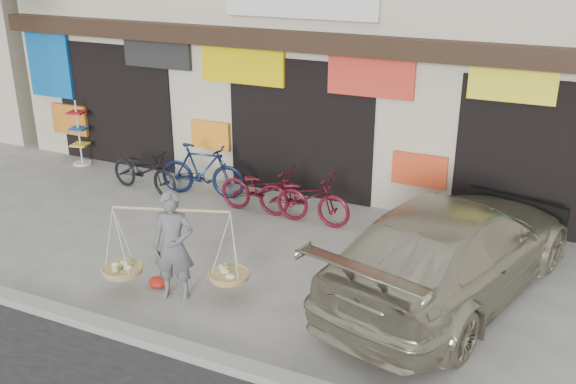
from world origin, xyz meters
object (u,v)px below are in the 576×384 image
at_px(bike_3, 264,190).
at_px(suv, 452,248).
at_px(bike_0, 144,170).
at_px(bike_2, 303,197).
at_px(street_vendor, 174,250).
at_px(display_rack, 80,139).
at_px(bike_1, 202,170).

relative_size(bike_3, suv, 0.34).
relative_size(bike_0, suv, 0.32).
xyz_separation_m(bike_2, bike_3, (-0.80, 0.00, 0.00)).
distance_m(street_vendor, display_rack, 6.61).
xyz_separation_m(bike_0, bike_3, (2.70, 0.01, 0.02)).
xyz_separation_m(bike_0, bike_2, (3.50, 0.01, 0.02)).
distance_m(bike_0, display_rack, 2.49).
height_order(bike_1, suv, suv).
height_order(bike_2, display_rack, display_rack).
height_order(bike_1, display_rack, display_rack).
height_order(bike_0, display_rack, display_rack).
distance_m(bike_0, bike_3, 2.70).
bearing_deg(display_rack, bike_2, -7.44).
relative_size(bike_0, bike_3, 0.95).
xyz_separation_m(bike_3, display_rack, (-5.06, 0.77, 0.12)).
bearing_deg(bike_2, suv, -114.83).
bearing_deg(bike_3, bike_0, 91.53).
height_order(bike_1, bike_2, bike_1).
bearing_deg(suv, display_rack, 0.85).
bearing_deg(suv, bike_3, -6.12).
distance_m(bike_1, display_rack, 3.58).
height_order(bike_1, bike_3, bike_1).
xyz_separation_m(bike_2, suv, (2.93, -1.43, 0.25)).
relative_size(street_vendor, bike_1, 1.14).
bearing_deg(street_vendor, bike_2, 60.71).
bearing_deg(display_rack, bike_0, -18.31).
bearing_deg(street_vendor, bike_3, 74.97).
bearing_deg(bike_1, bike_0, 96.07).
bearing_deg(street_vendor, display_rack, 124.01).
distance_m(street_vendor, bike_3, 3.21).
distance_m(bike_1, bike_3, 1.54).
xyz_separation_m(bike_3, suv, (3.73, -1.43, 0.25)).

